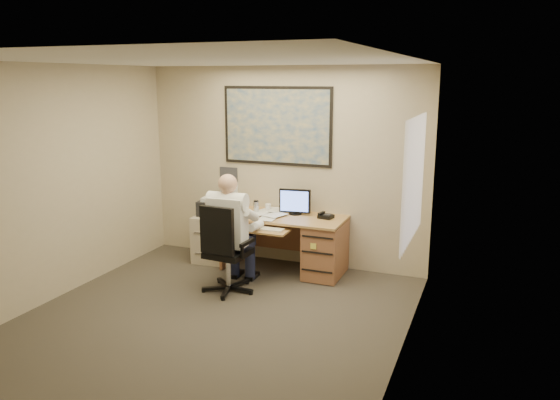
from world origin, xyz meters
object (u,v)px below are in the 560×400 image
at_px(desk, 308,241).
at_px(office_chair, 227,267).
at_px(person, 229,233).
at_px(filing_cabinet, 214,233).

relative_size(desk, office_chair, 1.46).
bearing_deg(office_chair, desk, 59.42).
bearing_deg(office_chair, person, 96.52).
relative_size(filing_cabinet, office_chair, 0.83).
xyz_separation_m(filing_cabinet, person, (0.72, -0.93, 0.33)).
height_order(filing_cabinet, office_chair, office_chair).
distance_m(office_chair, person, 0.41).
distance_m(desk, person, 1.19).
xyz_separation_m(desk, person, (-0.70, -0.92, 0.28)).
xyz_separation_m(desk, filing_cabinet, (-1.42, 0.01, -0.05)).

